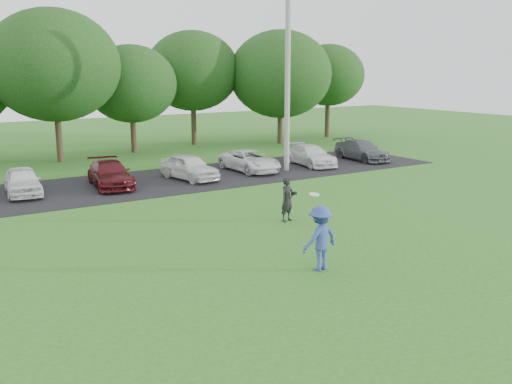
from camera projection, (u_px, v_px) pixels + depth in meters
ground at (321, 258)px, 16.35m from camera, size 100.00×100.00×0.00m
parking_lot at (149, 182)px, 27.08m from camera, size 32.00×6.50×0.03m
utility_pole at (287, 84)px, 29.26m from camera, size 0.28×0.28×9.04m
frisbee_player at (320, 238)px, 15.24m from camera, size 1.21×0.78×2.15m
camera_bystander at (287, 199)px, 20.15m from camera, size 0.66×0.52×1.59m
parked_cars at (180, 168)px, 27.70m from camera, size 27.98×4.48×1.22m
tree_row at (109, 75)px, 34.88m from camera, size 42.39×9.85×8.64m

